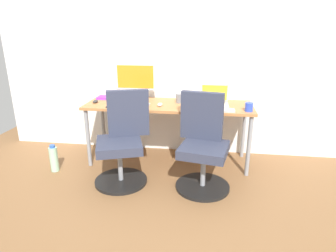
% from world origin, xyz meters
% --- Properties ---
extents(ground_plane, '(5.28, 5.28, 0.00)m').
position_xyz_m(ground_plane, '(0.00, 0.00, 0.00)').
color(ground_plane, brown).
extents(back_wall, '(4.40, 0.04, 2.60)m').
position_xyz_m(back_wall, '(0.00, 0.38, 1.30)').
color(back_wall, white).
rests_on(back_wall, ground).
extents(desk, '(1.88, 0.59, 0.71)m').
position_xyz_m(desk, '(0.00, 0.00, 0.64)').
color(desk, '#B77542').
rests_on(desk, ground).
extents(office_chair_left, '(0.56, 0.56, 0.94)m').
position_xyz_m(office_chair_left, '(-0.40, -0.52, 0.42)').
color(office_chair_left, black).
rests_on(office_chair_left, ground).
extents(office_chair_right, '(0.54, 0.54, 0.94)m').
position_xyz_m(office_chair_right, '(0.41, -0.51, 0.42)').
color(office_chair_right, black).
rests_on(office_chair_right, ground).
extents(water_bottle_on_floor, '(0.09, 0.09, 0.31)m').
position_xyz_m(water_bottle_on_floor, '(-1.23, -0.43, 0.15)').
color(water_bottle_on_floor, '#A5D8B2').
rests_on(water_bottle_on_floor, ground).
extents(desktop_monitor, '(0.48, 0.18, 0.43)m').
position_xyz_m(desktop_monitor, '(-0.41, 0.16, 0.96)').
color(desktop_monitor, silver).
rests_on(desktop_monitor, desk).
extents(open_laptop, '(0.31, 0.27, 0.22)m').
position_xyz_m(open_laptop, '(0.51, 0.03, 0.76)').
color(open_laptop, silver).
rests_on(open_laptop, desk).
extents(keyboard_by_monitor, '(0.34, 0.12, 0.02)m').
position_xyz_m(keyboard_by_monitor, '(-0.37, -0.11, 0.72)').
color(keyboard_by_monitor, '#B7B7B7').
rests_on(keyboard_by_monitor, desk).
extents(keyboard_by_laptop, '(0.34, 0.12, 0.02)m').
position_xyz_m(keyboard_by_laptop, '(0.55, -0.22, 0.72)').
color(keyboard_by_laptop, '#B7B7B7').
rests_on(keyboard_by_laptop, desk).
extents(mouse_by_monitor, '(0.06, 0.10, 0.03)m').
position_xyz_m(mouse_by_monitor, '(-0.08, -0.10, 0.72)').
color(mouse_by_monitor, silver).
rests_on(mouse_by_monitor, desk).
extents(mouse_by_laptop, '(0.06, 0.10, 0.03)m').
position_xyz_m(mouse_by_laptop, '(-0.84, -0.06, 0.72)').
color(mouse_by_laptop, '#2D2D2D').
rests_on(mouse_by_laptop, desk).
extents(coffee_mug, '(0.08, 0.08, 0.09)m').
position_xyz_m(coffee_mug, '(0.86, -0.19, 0.75)').
color(coffee_mug, blue).
rests_on(coffee_mug, desk).
extents(pen_cup, '(0.07, 0.07, 0.10)m').
position_xyz_m(pen_cup, '(0.11, 0.07, 0.76)').
color(pen_cup, slate).
rests_on(pen_cup, desk).
extents(phone_near_monitor, '(0.07, 0.14, 0.01)m').
position_xyz_m(phone_near_monitor, '(0.20, 0.05, 0.71)').
color(phone_near_monitor, black).
rests_on(phone_near_monitor, desk).
extents(phone_near_laptop, '(0.07, 0.14, 0.01)m').
position_xyz_m(phone_near_laptop, '(-0.62, -0.18, 0.71)').
color(phone_near_laptop, black).
rests_on(phone_near_laptop, desk).
extents(notebook, '(0.21, 0.15, 0.03)m').
position_xyz_m(notebook, '(-0.79, 0.16, 0.72)').
color(notebook, purple).
rests_on(notebook, desk).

